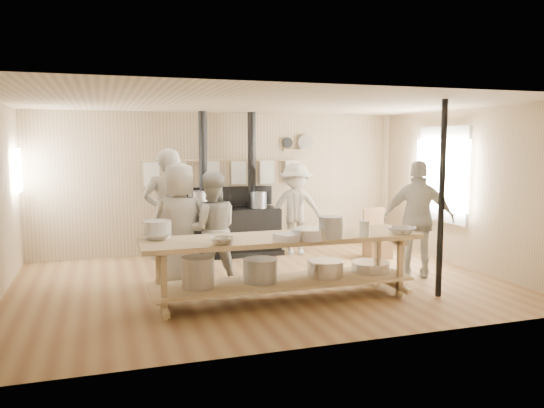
% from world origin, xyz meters
% --- Properties ---
extents(ground, '(7.00, 7.00, 0.00)m').
position_xyz_m(ground, '(0.00, 0.00, 0.00)').
color(ground, brown).
rests_on(ground, ground).
extents(room_shell, '(7.00, 7.00, 7.00)m').
position_xyz_m(room_shell, '(0.00, 0.00, 1.62)').
color(room_shell, tan).
rests_on(room_shell, ground).
extents(window_right, '(0.09, 1.50, 1.65)m').
position_xyz_m(window_right, '(3.47, 0.60, 1.50)').
color(window_right, beige).
rests_on(window_right, ground).
extents(left_opening, '(0.00, 0.90, 0.90)m').
position_xyz_m(left_opening, '(-3.45, 2.00, 1.60)').
color(left_opening, white).
rests_on(left_opening, ground).
extents(stove, '(1.90, 0.75, 2.60)m').
position_xyz_m(stove, '(-0.01, 2.12, 0.52)').
color(stove, black).
rests_on(stove, ground).
extents(towel_rail, '(3.00, 0.04, 0.47)m').
position_xyz_m(towel_rail, '(0.00, 2.40, 1.56)').
color(towel_rail, '#9E7C5A').
rests_on(towel_rail, ground).
extents(back_wall_shelf, '(0.63, 0.14, 0.32)m').
position_xyz_m(back_wall_shelf, '(1.46, 2.43, 2.00)').
color(back_wall_shelf, '#9E7C5A').
rests_on(back_wall_shelf, ground).
extents(prep_table, '(3.60, 0.90, 0.85)m').
position_xyz_m(prep_table, '(-0.01, -0.90, 0.52)').
color(prep_table, '#9E7C5A').
rests_on(prep_table, ground).
extents(support_post, '(0.08, 0.08, 2.60)m').
position_xyz_m(support_post, '(2.05, -1.35, 1.30)').
color(support_post, black).
rests_on(support_post, ground).
extents(cook_far_left, '(0.73, 0.50, 1.96)m').
position_xyz_m(cook_far_left, '(-1.28, 0.49, 0.98)').
color(cook_far_left, beige).
rests_on(cook_far_left, ground).
extents(cook_left, '(0.84, 0.68, 1.65)m').
position_xyz_m(cook_left, '(-0.75, -0.00, 0.82)').
color(cook_left, beige).
rests_on(cook_left, ground).
extents(cook_center, '(0.97, 0.75, 1.77)m').
position_xyz_m(cook_center, '(-1.17, 0.05, 0.89)').
color(cook_center, beige).
rests_on(cook_center, ground).
extents(cook_right, '(1.11, 0.93, 1.78)m').
position_xyz_m(cook_right, '(2.38, -0.35, 0.89)').
color(cook_right, beige).
rests_on(cook_right, ground).
extents(cook_by_window, '(1.21, 0.90, 1.68)m').
position_xyz_m(cook_by_window, '(1.19, 1.79, 0.84)').
color(cook_by_window, beige).
rests_on(cook_by_window, ground).
extents(chair, '(0.43, 0.43, 0.87)m').
position_xyz_m(chair, '(2.47, 1.07, 0.26)').
color(chair, brown).
rests_on(chair, ground).
extents(bowl_white_a, '(0.39, 0.39, 0.08)m').
position_xyz_m(bowl_white_a, '(-1.55, -0.67, 0.89)').
color(bowl_white_a, white).
rests_on(bowl_white_a, prep_table).
extents(bowl_steel_a, '(0.39, 0.39, 0.09)m').
position_xyz_m(bowl_steel_a, '(-0.86, -1.23, 0.89)').
color(bowl_steel_a, silver).
rests_on(bowl_steel_a, prep_table).
extents(bowl_white_b, '(0.50, 0.50, 0.09)m').
position_xyz_m(bowl_white_b, '(1.55, -1.21, 0.89)').
color(bowl_white_b, white).
rests_on(bowl_white_b, prep_table).
extents(bowl_steel_b, '(0.42, 0.42, 0.09)m').
position_xyz_m(bowl_steel_b, '(1.55, -1.23, 0.90)').
color(bowl_steel_b, silver).
rests_on(bowl_steel_b, prep_table).
extents(roasting_pan, '(0.48, 0.41, 0.09)m').
position_xyz_m(roasting_pan, '(0.01, -1.23, 0.89)').
color(roasting_pan, '#B2B2B7').
rests_on(roasting_pan, prep_table).
extents(mixing_bowl_large, '(0.56, 0.56, 0.14)m').
position_xyz_m(mixing_bowl_large, '(0.23, -1.23, 0.92)').
color(mixing_bowl_large, silver).
rests_on(mixing_bowl_large, prep_table).
extents(bucket_galv, '(0.38, 0.38, 0.28)m').
position_xyz_m(bucket_galv, '(0.52, -1.23, 0.99)').
color(bucket_galv, gray).
rests_on(bucket_galv, prep_table).
extents(deep_bowl_enamel, '(0.36, 0.36, 0.22)m').
position_xyz_m(deep_bowl_enamel, '(-1.55, -0.57, 0.96)').
color(deep_bowl_enamel, white).
rests_on(deep_bowl_enamel, prep_table).
extents(pitcher, '(0.16, 0.16, 0.20)m').
position_xyz_m(pitcher, '(0.99, -1.23, 0.95)').
color(pitcher, white).
rests_on(pitcher, prep_table).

